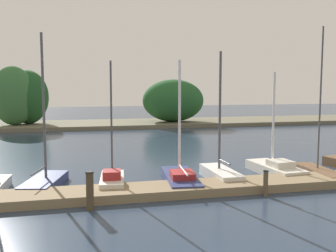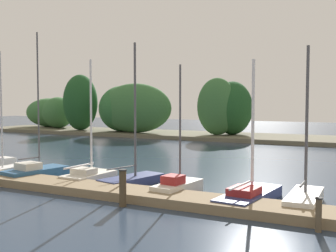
{
  "view_description": "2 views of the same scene",
  "coord_description": "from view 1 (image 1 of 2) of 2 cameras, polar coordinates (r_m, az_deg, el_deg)",
  "views": [
    {
      "loc": [
        -0.16,
        -1.62,
        4.31
      ],
      "look_at": [
        3.99,
        15.93,
        2.42
      ],
      "focal_mm": 41.09,
      "sensor_mm": 36.0,
      "label": 1
    },
    {
      "loc": [
        8.45,
        -0.8,
        3.83
      ],
      "look_at": [
        1.04,
        13.67,
        2.87
      ],
      "focal_mm": 44.07,
      "sensor_mm": 36.0,
      "label": 2
    }
  ],
  "objects": [
    {
      "name": "sailboat_10",
      "position": [
        19.89,
        21.43,
        -6.09
      ],
      "size": [
        1.17,
        3.68,
        7.07
      ],
      "rotation": [
        0.0,
        0.0,
        1.51
      ],
      "color": "brown",
      "rests_on": "ground"
    },
    {
      "name": "sailboat_5",
      "position": [
        17.44,
        -17.73,
        -7.51
      ],
      "size": [
        1.95,
        3.59,
        6.52
      ],
      "rotation": [
        0.0,
        0.0,
        1.33
      ],
      "color": "navy",
      "rests_on": "ground"
    },
    {
      "name": "sailboat_9",
      "position": [
        19.68,
        15.45,
        -5.93
      ],
      "size": [
        1.59,
        3.84,
        4.98
      ],
      "rotation": [
        0.0,
        0.0,
        1.65
      ],
      "color": "silver",
      "rests_on": "ground"
    },
    {
      "name": "sailboat_8",
      "position": [
        17.91,
        7.68,
        -6.82
      ],
      "size": [
        1.07,
        3.33,
        5.85
      ],
      "rotation": [
        0.0,
        0.0,
        1.58
      ],
      "color": "white",
      "rests_on": "ground"
    },
    {
      "name": "sailboat_7",
      "position": [
        17.08,
        1.79,
        -7.55
      ],
      "size": [
        1.69,
        4.27,
        5.43
      ],
      "rotation": [
        0.0,
        0.0,
        1.46
      ],
      "color": "navy",
      "rests_on": "ground"
    },
    {
      "name": "mooring_piling_3",
      "position": [
        15.68,
        14.29,
        -8.22
      ],
      "size": [
        0.21,
        0.21,
        1.02
      ],
      "color": "brown",
      "rests_on": "ground"
    },
    {
      "name": "dock_pier",
      "position": [
        15.18,
        -12.38,
        -9.98
      ],
      "size": [
        30.57,
        1.8,
        0.35
      ],
      "color": "#847051",
      "rests_on": "ground"
    },
    {
      "name": "sailboat_6",
      "position": [
        16.46,
        -8.27,
        -7.96
      ],
      "size": [
        1.26,
        2.89,
        5.34
      ],
      "rotation": [
        0.0,
        0.0,
        1.46
      ],
      "color": "silver",
      "rests_on": "ground"
    },
    {
      "name": "mooring_piling_2",
      "position": [
        13.8,
        -11.51,
        -9.37
      ],
      "size": [
        0.3,
        0.3,
        1.37
      ],
      "color": "#4C3D28",
      "rests_on": "ground"
    }
  ]
}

